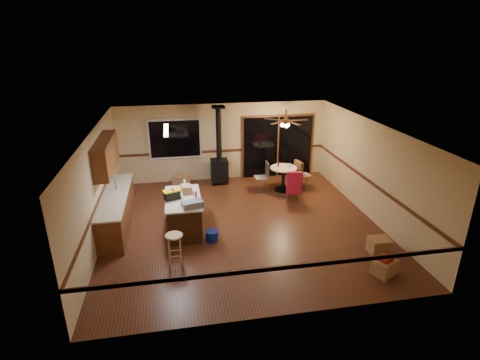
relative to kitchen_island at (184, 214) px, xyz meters
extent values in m
plane|color=#4D2515|center=(1.50, 0.00, -0.45)|extent=(7.00, 7.00, 0.00)
plane|color=silver|center=(1.50, 0.00, 2.15)|extent=(7.00, 7.00, 0.00)
plane|color=tan|center=(1.50, 3.50, 0.85)|extent=(7.00, 0.00, 7.00)
plane|color=tan|center=(1.50, -3.50, 0.85)|extent=(7.00, 0.00, 7.00)
plane|color=tan|center=(-2.00, 0.00, 0.85)|extent=(0.00, 7.00, 7.00)
plane|color=tan|center=(5.00, 0.00, 0.85)|extent=(0.00, 7.00, 7.00)
cube|color=black|center=(-0.10, 3.45, 1.05)|extent=(1.72, 0.10, 1.32)
cube|color=black|center=(3.40, 3.45, 0.60)|extent=(2.52, 0.10, 2.10)
cube|color=brown|center=(-1.70, 0.50, -0.02)|extent=(0.60, 3.00, 0.86)
cube|color=beige|center=(-1.70, 0.50, 0.43)|extent=(0.64, 3.04, 0.04)
cube|color=brown|center=(-1.83, 0.70, 1.45)|extent=(0.35, 2.00, 0.80)
cube|color=#321D0C|center=(0.00, 0.00, -0.02)|extent=(0.80, 1.60, 0.86)
cube|color=beige|center=(0.00, 0.00, 0.43)|extent=(0.88, 1.68, 0.04)
cube|color=black|center=(1.30, 3.05, 0.00)|extent=(0.55, 0.50, 0.75)
cylinder|color=black|center=(1.30, 3.05, 1.26)|extent=(0.18, 0.18, 1.77)
cylinder|color=brown|center=(3.22, 2.07, 1.80)|extent=(0.24, 0.24, 0.10)
cylinder|color=brown|center=(3.22, 2.07, 2.07)|extent=(0.05, 0.05, 0.16)
sphere|color=#FFD88C|center=(3.22, 2.07, 1.68)|extent=(0.16, 0.16, 0.16)
cube|color=white|center=(-0.30, 0.30, 2.11)|extent=(0.10, 1.20, 0.04)
cube|color=slate|center=(0.20, -0.61, 0.52)|extent=(0.54, 0.39, 0.15)
cube|color=black|center=(-0.26, -0.05, 0.55)|extent=(0.42, 0.31, 0.21)
cube|color=gold|center=(-0.26, -0.05, 0.67)|extent=(0.48, 0.36, 0.03)
cube|color=#9B7045|center=(0.10, 0.26, 0.55)|extent=(0.27, 0.34, 0.21)
cylinder|color=black|center=(-0.24, -0.04, 0.58)|extent=(0.08, 0.08, 0.26)
cylinder|color=#D84C8C|center=(0.32, -0.12, 0.54)|extent=(0.07, 0.07, 0.19)
cylinder|color=white|center=(0.08, 0.72, 0.54)|extent=(0.06, 0.06, 0.18)
cylinder|color=tan|center=(-0.26, -1.46, -0.11)|extent=(0.45, 0.45, 0.68)
cylinder|color=#0B23A3|center=(0.63, -0.68, -0.33)|extent=(0.32, 0.32, 0.26)
cylinder|color=black|center=(3.22, 2.07, -0.43)|extent=(0.52, 0.52, 0.04)
cylinder|color=black|center=(3.22, 2.07, -0.06)|extent=(0.10, 0.10, 0.70)
cylinder|color=beige|center=(3.22, 2.07, 0.31)|extent=(0.84, 0.84, 0.04)
cylinder|color=#590C14|center=(3.07, 2.17, 0.41)|extent=(0.06, 0.06, 0.16)
cylinder|color=beige|center=(3.40, 2.02, 0.39)|extent=(0.07, 0.07, 0.13)
cube|color=gray|center=(2.52, 2.17, 0.00)|extent=(0.41, 0.41, 0.03)
cube|color=slate|center=(2.71, 2.17, 0.25)|extent=(0.04, 0.40, 0.50)
cube|color=gray|center=(3.32, 1.37, 0.00)|extent=(0.47, 0.47, 0.03)
cube|color=slate|center=(3.28, 1.18, 0.25)|extent=(0.40, 0.11, 0.50)
cube|color=red|center=(3.28, 1.16, 0.15)|extent=(0.45, 0.18, 0.70)
cube|color=gray|center=(3.92, 2.12, 0.00)|extent=(0.47, 0.47, 0.03)
cube|color=slate|center=(3.73, 2.08, 0.25)|extent=(0.11, 0.40, 0.50)
cube|color=#48301B|center=(3.71, 2.08, 0.15)|extent=(0.18, 0.45, 0.70)
cube|color=#9B7045|center=(0.02, 2.96, -0.26)|extent=(0.61, 0.56, 0.39)
cube|color=#9B7045|center=(4.01, -2.68, -0.28)|extent=(0.58, 0.54, 0.35)
cube|color=#9B7045|center=(4.34, -1.90, -0.27)|extent=(0.47, 0.41, 0.37)
cube|color=maroon|center=(4.01, -2.68, -0.07)|extent=(0.35, 0.32, 0.07)
camera|label=1|loc=(-0.11, -8.63, 4.24)|focal=28.00mm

